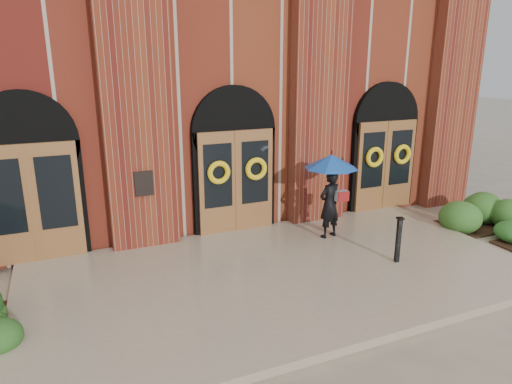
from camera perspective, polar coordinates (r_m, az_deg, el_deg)
ground at (r=9.29m, az=3.78°, el=-11.02°), size 90.00×90.00×0.00m
landing at (r=9.38m, az=3.36°, el=-10.24°), size 10.00×5.30×0.15m
church_building at (r=16.58m, az=-10.40°, el=13.27°), size 16.20×12.53×7.00m
man_with_umbrella at (r=10.76m, az=9.33°, el=1.49°), size 1.50×1.50×2.01m
metal_post at (r=9.98m, az=17.38°, el=-5.60°), size 0.16×0.16×0.98m
hedge_wall_right at (r=12.76m, az=23.33°, el=-2.87°), size 2.95×1.18×0.76m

